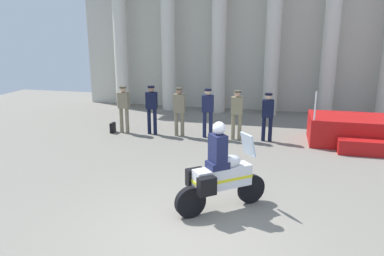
# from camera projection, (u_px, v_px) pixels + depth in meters

# --- Properties ---
(ground_plane) EXTENTS (28.00, 28.00, 0.00)m
(ground_plane) POSITION_uv_depth(u_px,v_px,m) (189.00, 233.00, 6.91)
(ground_plane) COLOR gray
(colonnade_backdrop) EXTENTS (15.63, 1.48, 7.90)m
(colonnade_backdrop) POSITION_uv_depth(u_px,v_px,m) (248.00, 18.00, 16.27)
(colonnade_backdrop) COLOR beige
(colonnade_backdrop) RESTS_ON ground_plane
(reviewing_stand) EXTENTS (3.51, 2.20, 1.80)m
(reviewing_stand) POSITION_uv_depth(u_px,v_px,m) (366.00, 132.00, 12.03)
(reviewing_stand) COLOR #B71414
(reviewing_stand) RESTS_ON ground_plane
(officer_in_row_0) EXTENTS (0.39, 0.24, 1.69)m
(officer_in_row_0) POSITION_uv_depth(u_px,v_px,m) (124.00, 106.00, 13.32)
(officer_in_row_0) COLOR #7A7056
(officer_in_row_0) RESTS_ON ground_plane
(officer_in_row_1) EXTENTS (0.39, 0.24, 1.73)m
(officer_in_row_1) POSITION_uv_depth(u_px,v_px,m) (152.00, 106.00, 13.15)
(officer_in_row_1) COLOR black
(officer_in_row_1) RESTS_ON ground_plane
(officer_in_row_2) EXTENTS (0.39, 0.24, 1.70)m
(officer_in_row_2) POSITION_uv_depth(u_px,v_px,m) (179.00, 108.00, 12.91)
(officer_in_row_2) COLOR #7A7056
(officer_in_row_2) RESTS_ON ground_plane
(officer_in_row_3) EXTENTS (0.39, 0.24, 1.70)m
(officer_in_row_3) POSITION_uv_depth(u_px,v_px,m) (208.00, 109.00, 12.73)
(officer_in_row_3) COLOR #191E42
(officer_in_row_3) RESTS_ON ground_plane
(officer_in_row_4) EXTENTS (0.39, 0.24, 1.68)m
(officer_in_row_4) POSITION_uv_depth(u_px,v_px,m) (237.00, 111.00, 12.47)
(officer_in_row_4) COLOR #847A5B
(officer_in_row_4) RESTS_ON ground_plane
(officer_in_row_5) EXTENTS (0.39, 0.24, 1.62)m
(officer_in_row_5) POSITION_uv_depth(u_px,v_px,m) (268.00, 113.00, 12.32)
(officer_in_row_5) COLOR black
(officer_in_row_5) RESTS_ON ground_plane
(motorcycle_with_rider) EXTENTS (1.70, 1.41, 1.90)m
(motorcycle_with_rider) POSITION_uv_depth(u_px,v_px,m) (219.00, 174.00, 7.59)
(motorcycle_with_rider) COLOR black
(motorcycle_with_rider) RESTS_ON ground_plane
(briefcase_on_ground) EXTENTS (0.10, 0.32, 0.36)m
(briefcase_on_ground) POSITION_uv_depth(u_px,v_px,m) (113.00, 128.00, 13.56)
(briefcase_on_ground) COLOR black
(briefcase_on_ground) RESTS_ON ground_plane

